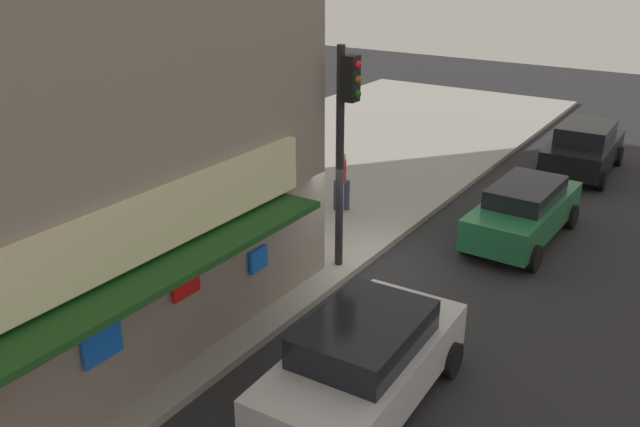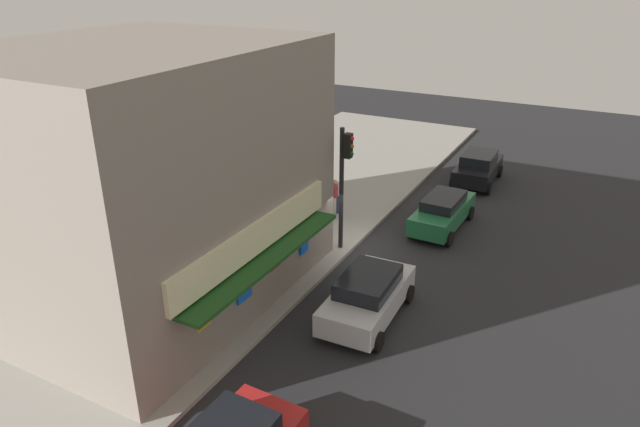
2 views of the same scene
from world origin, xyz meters
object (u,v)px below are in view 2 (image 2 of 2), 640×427
potted_plant_by_doorway (265,270)px  traffic_light (344,173)px  parked_car_silver (368,295)px  parked_car_black (478,167)px  pedestrian (335,195)px  fire_hydrant (214,340)px  trash_can (189,312)px  parked_car_green (443,211)px

potted_plant_by_doorway → traffic_light: bearing=-19.3°
parked_car_silver → parked_car_black: bearing=-0.4°
pedestrian → parked_car_black: (7.55, -4.73, -0.22)m
fire_hydrant → trash_can: size_ratio=0.96×
fire_hydrant → parked_car_green: bearing=-15.6°
potted_plant_by_doorway → parked_car_black: (14.29, -4.22, 0.19)m
fire_hydrant → parked_car_silver: (4.03, -3.22, 0.26)m
parked_car_silver → parked_car_black: 14.44m
parked_car_silver → parked_car_black: (14.44, -0.11, -0.00)m
potted_plant_by_doorway → parked_car_black: parked_car_black is taller
fire_hydrant → parked_car_green: (11.99, -3.35, 0.22)m
pedestrian → parked_car_green: pedestrian is taller
fire_hydrant → parked_car_black: parked_car_black is taller
pedestrian → potted_plant_by_doorway: size_ratio=1.81×
potted_plant_by_doorway → parked_car_silver: size_ratio=0.21×
trash_can → parked_car_green: size_ratio=0.21×
trash_can → pedestrian: (10.12, -0.17, 0.44)m
trash_can → parked_car_silver: (3.24, -4.80, 0.23)m
potted_plant_by_doorway → parked_car_silver: 4.12m
traffic_light → parked_car_silver: traffic_light is taller
fire_hydrant → pedestrian: pedestrian is taller
pedestrian → parked_car_black: 8.92m
traffic_light → pedestrian: 4.18m
fire_hydrant → trash_can: bearing=63.4°
pedestrian → potted_plant_by_doorway: bearing=-175.6°
pedestrian → parked_car_green: size_ratio=0.37×
fire_hydrant → pedestrian: size_ratio=0.53×
fire_hydrant → parked_car_green: parked_car_green is taller
traffic_light → trash_can: size_ratio=5.47×
traffic_light → trash_can: (-7.17, 2.01, -2.76)m
pedestrian → parked_car_silver: (-6.88, -4.62, -0.22)m
traffic_light → trash_can: bearing=164.4°
trash_can → parked_car_black: (17.68, -4.90, 0.23)m
parked_car_black → parked_car_green: 6.48m
fire_hydrant → pedestrian: 11.02m
parked_car_silver → parked_car_black: parked_car_black is taller
pedestrian → parked_car_black: size_ratio=0.39×
fire_hydrant → potted_plant_by_doorway: potted_plant_by_doorway is taller
potted_plant_by_doorway → parked_car_green: parked_car_green is taller
traffic_light → fire_hydrant: 8.44m
potted_plant_by_doorway → parked_car_green: 8.89m
potted_plant_by_doorway → parked_car_black: bearing=-16.4°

